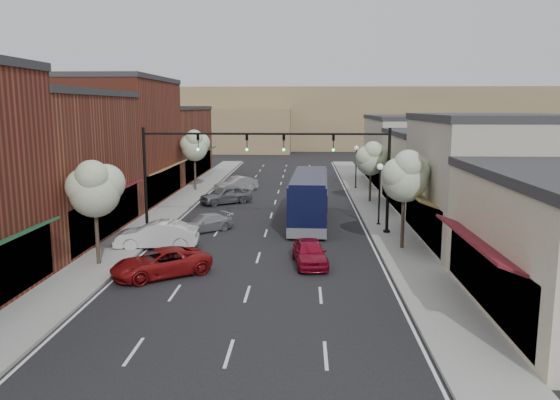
# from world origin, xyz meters

# --- Properties ---
(ground) EXTENTS (160.00, 160.00, 0.00)m
(ground) POSITION_xyz_m (0.00, 0.00, 0.00)
(ground) COLOR black
(ground) RESTS_ON ground
(sidewalk_left) EXTENTS (2.80, 73.00, 0.15)m
(sidewalk_left) POSITION_xyz_m (-8.40, 18.50, 0.07)
(sidewalk_left) COLOR gray
(sidewalk_left) RESTS_ON ground
(sidewalk_right) EXTENTS (2.80, 73.00, 0.15)m
(sidewalk_right) POSITION_xyz_m (8.40, 18.50, 0.07)
(sidewalk_right) COLOR gray
(sidewalk_right) RESTS_ON ground
(curb_left) EXTENTS (0.25, 73.00, 0.17)m
(curb_left) POSITION_xyz_m (-7.00, 18.50, 0.07)
(curb_left) COLOR gray
(curb_left) RESTS_ON ground
(curb_right) EXTENTS (0.25, 73.00, 0.17)m
(curb_right) POSITION_xyz_m (7.00, 18.50, 0.07)
(curb_right) COLOR gray
(curb_right) RESTS_ON ground
(bldg_left_midnear) EXTENTS (10.14, 14.10, 9.40)m
(bldg_left_midnear) POSITION_xyz_m (-14.23, 6.00, 4.66)
(bldg_left_midnear) COLOR brown
(bldg_left_midnear) RESTS_ON ground
(bldg_left_midfar) EXTENTS (10.14, 14.10, 10.90)m
(bldg_left_midfar) POSITION_xyz_m (-14.24, 20.00, 5.40)
(bldg_left_midfar) COLOR maroon
(bldg_left_midfar) RESTS_ON ground
(bldg_left_far) EXTENTS (10.14, 18.10, 8.40)m
(bldg_left_far) POSITION_xyz_m (-14.22, 36.00, 4.16)
(bldg_left_far) COLOR brown
(bldg_left_far) RESTS_ON ground
(bldg_right_midnear) EXTENTS (9.14, 12.10, 7.90)m
(bldg_right_midnear) POSITION_xyz_m (13.72, 6.00, 3.91)
(bldg_right_midnear) COLOR #ABA393
(bldg_right_midnear) RESTS_ON ground
(bldg_right_midfar) EXTENTS (9.14, 12.10, 6.40)m
(bldg_right_midfar) POSITION_xyz_m (13.70, 18.00, 3.17)
(bldg_right_midfar) COLOR beige
(bldg_right_midfar) RESTS_ON ground
(bldg_right_far) EXTENTS (9.14, 16.10, 7.40)m
(bldg_right_far) POSITION_xyz_m (13.71, 32.00, 3.66)
(bldg_right_far) COLOR #ABA393
(bldg_right_far) RESTS_ON ground
(hill_far) EXTENTS (120.00, 30.00, 12.00)m
(hill_far) POSITION_xyz_m (0.00, 90.00, 6.00)
(hill_far) COLOR #7A6647
(hill_far) RESTS_ON ground
(hill_near) EXTENTS (50.00, 20.00, 8.00)m
(hill_near) POSITION_xyz_m (-25.00, 78.00, 4.00)
(hill_near) COLOR #7A6647
(hill_near) RESTS_ON ground
(signal_mast_right) EXTENTS (8.22, 0.46, 7.00)m
(signal_mast_right) POSITION_xyz_m (5.62, 8.00, 4.62)
(signal_mast_right) COLOR black
(signal_mast_right) RESTS_ON ground
(signal_mast_left) EXTENTS (8.22, 0.46, 7.00)m
(signal_mast_left) POSITION_xyz_m (-5.62, 8.00, 4.62)
(signal_mast_left) COLOR black
(signal_mast_left) RESTS_ON ground
(tree_right_near) EXTENTS (2.85, 2.65, 5.95)m
(tree_right_near) POSITION_xyz_m (8.35, 3.94, 4.45)
(tree_right_near) COLOR #47382B
(tree_right_near) RESTS_ON ground
(tree_right_far) EXTENTS (2.85, 2.65, 5.43)m
(tree_right_far) POSITION_xyz_m (8.35, 19.94, 3.99)
(tree_right_far) COLOR #47382B
(tree_right_far) RESTS_ON ground
(tree_left_near) EXTENTS (2.85, 2.65, 5.69)m
(tree_left_near) POSITION_xyz_m (-8.25, -0.06, 4.22)
(tree_left_near) COLOR #47382B
(tree_left_near) RESTS_ON ground
(tree_left_far) EXTENTS (2.85, 2.65, 6.13)m
(tree_left_far) POSITION_xyz_m (-8.25, 25.94, 4.60)
(tree_left_far) COLOR #47382B
(tree_left_far) RESTS_ON ground
(lamp_post_near) EXTENTS (0.44, 0.44, 4.44)m
(lamp_post_near) POSITION_xyz_m (7.80, 10.50, 3.01)
(lamp_post_near) COLOR black
(lamp_post_near) RESTS_ON ground
(lamp_post_far) EXTENTS (0.44, 0.44, 4.44)m
(lamp_post_far) POSITION_xyz_m (7.80, 28.00, 3.01)
(lamp_post_far) COLOR black
(lamp_post_far) RESTS_ON ground
(coach_bus) EXTENTS (2.96, 11.66, 3.54)m
(coach_bus) POSITION_xyz_m (2.92, 11.51, 1.85)
(coach_bus) COLOR black
(coach_bus) RESTS_ON ground
(red_hatchback) EXTENTS (2.10, 4.24, 1.39)m
(red_hatchback) POSITION_xyz_m (2.86, 0.70, 0.69)
(red_hatchback) COLOR maroon
(red_hatchback) RESTS_ON ground
(parked_car_a) EXTENTS (5.33, 4.69, 1.37)m
(parked_car_a) POSITION_xyz_m (-4.55, -1.55, 0.68)
(parked_car_a) COLOR maroon
(parked_car_a) RESTS_ON ground
(parked_car_b) EXTENTS (5.04, 2.19, 1.61)m
(parked_car_b) POSITION_xyz_m (-6.20, 3.83, 0.81)
(parked_car_b) COLOR silver
(parked_car_b) RESTS_ON ground
(parked_car_c) EXTENTS (4.17, 3.86, 1.18)m
(parked_car_c) POSITION_xyz_m (-4.20, 8.33, 0.59)
(parked_car_c) COLOR #999A9E
(parked_car_c) RESTS_ON ground
(parked_car_d) EXTENTS (4.82, 4.08, 1.56)m
(parked_car_d) POSITION_xyz_m (-4.25, 19.02, 0.78)
(parked_car_d) COLOR #575A5F
(parked_car_d) RESTS_ON ground
(parked_car_e) EXTENTS (4.29, 4.31, 1.49)m
(parked_car_e) POSITION_xyz_m (-4.20, 25.92, 0.74)
(parked_car_e) COLOR #A1A1A6
(parked_car_e) RESTS_ON ground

